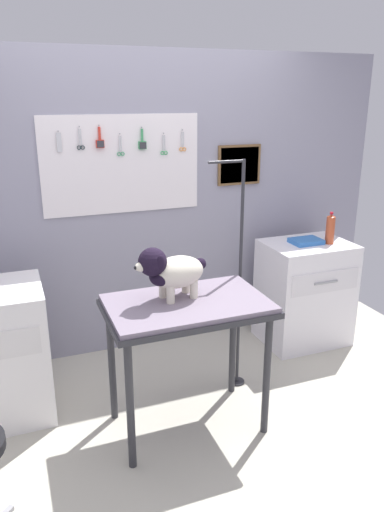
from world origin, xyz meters
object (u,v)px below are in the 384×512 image
Objects in this scene: grooming_table at (187,316)px; cabinet_right at (304,292)px; dog at (170,271)px; soda_bottle at (330,229)px; grooming_arm at (239,287)px.

cabinet_right is at bearing 28.91° from grooming_table.
grooming_table is 2.09× the size of dog.
soda_bottle is at bearing 21.08° from dog.
dog is (-0.08, 0.06, 0.27)m from grooming_table.
cabinet_right is (0.81, 0.40, -0.32)m from grooming_arm.
grooming_table is at bearing -151.09° from cabinet_right.
dog is 0.53× the size of cabinet_right.
soda_bottle is (1.45, 0.65, 0.22)m from grooming_table.
dog is 1.78× the size of soda_bottle.
grooming_arm reaches higher than cabinet_right.
grooming_table is at bearing -155.77° from soda_bottle.
dog reaches higher than soda_bottle.
dog is at bearing -158.92° from soda_bottle.
grooming_arm reaches higher than grooming_table.
grooming_table is 1.52m from cabinet_right.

